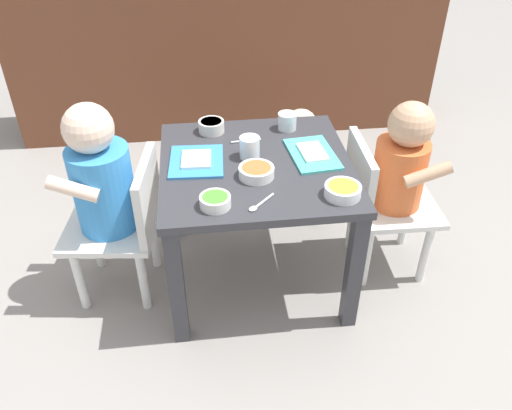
{
  "coord_description": "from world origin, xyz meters",
  "views": [
    {
      "loc": [
        -0.16,
        -1.34,
        1.27
      ],
      "look_at": [
        0.0,
        0.0,
        0.29
      ],
      "focal_mm": 36.7,
      "sensor_mm": 36.0,
      "label": 1
    }
  ],
  "objects_px": {
    "cereal_bowl_right_side": "(211,126)",
    "spoon_by_left_tray": "(259,204)",
    "water_cup_left": "(287,122)",
    "dog": "(266,140)",
    "food_tray_right": "(312,154)",
    "seated_child_left": "(106,185)",
    "seated_child_right": "(396,172)",
    "veggie_bowl_near": "(215,201)",
    "veggie_bowl_far": "(343,190)",
    "cereal_bowl_left_side": "(256,172)",
    "dining_table": "(256,184)",
    "water_cup_right": "(250,149)",
    "food_tray_left": "(196,161)",
    "spoon_by_right_tray": "(249,140)"
  },
  "relations": [
    {
      "from": "seated_child_left",
      "to": "veggie_bowl_near",
      "type": "xyz_separation_m",
      "value": [
        0.32,
        -0.2,
        0.06
      ]
    },
    {
      "from": "water_cup_left",
      "to": "spoon_by_left_tray",
      "type": "distance_m",
      "value": 0.45
    },
    {
      "from": "food_tray_left",
      "to": "dog",
      "type": "bearing_deg",
      "value": 61.37
    },
    {
      "from": "veggie_bowl_far",
      "to": "cereal_bowl_left_side",
      "type": "distance_m",
      "value": 0.25
    },
    {
      "from": "dog",
      "to": "cereal_bowl_left_side",
      "type": "bearing_deg",
      "value": -100.73
    },
    {
      "from": "seated_child_left",
      "to": "seated_child_right",
      "type": "bearing_deg",
      "value": 0.24
    },
    {
      "from": "dog",
      "to": "water_cup_left",
      "type": "bearing_deg",
      "value": -87.03
    },
    {
      "from": "food_tray_right",
      "to": "water_cup_right",
      "type": "relative_size",
      "value": 3.25
    },
    {
      "from": "water_cup_left",
      "to": "spoon_by_left_tray",
      "type": "relative_size",
      "value": 0.78
    },
    {
      "from": "water_cup_left",
      "to": "water_cup_right",
      "type": "xyz_separation_m",
      "value": [
        -0.14,
        -0.17,
        0.0
      ]
    },
    {
      "from": "dog",
      "to": "food_tray_left",
      "type": "xyz_separation_m",
      "value": [
        -0.29,
        -0.53,
        0.24
      ]
    },
    {
      "from": "food_tray_left",
      "to": "veggie_bowl_far",
      "type": "distance_m",
      "value": 0.45
    },
    {
      "from": "dining_table",
      "to": "water_cup_left",
      "type": "xyz_separation_m",
      "value": [
        0.13,
        0.2,
        0.1
      ]
    },
    {
      "from": "cereal_bowl_right_side",
      "to": "spoon_by_left_tray",
      "type": "height_order",
      "value": "cereal_bowl_right_side"
    },
    {
      "from": "dog",
      "to": "food_tray_right",
      "type": "distance_m",
      "value": 0.59
    },
    {
      "from": "seated_child_left",
      "to": "spoon_by_right_tray",
      "type": "distance_m",
      "value": 0.47
    },
    {
      "from": "seated_child_right",
      "to": "water_cup_left",
      "type": "relative_size",
      "value": 9.96
    },
    {
      "from": "water_cup_left",
      "to": "cereal_bowl_left_side",
      "type": "xyz_separation_m",
      "value": [
        -0.14,
        -0.28,
        -0.01
      ]
    },
    {
      "from": "seated_child_right",
      "to": "water_cup_left",
      "type": "height_order",
      "value": "seated_child_right"
    },
    {
      "from": "cereal_bowl_right_side",
      "to": "spoon_by_right_tray",
      "type": "distance_m",
      "value": 0.14
    },
    {
      "from": "food_tray_left",
      "to": "spoon_by_left_tray",
      "type": "distance_m",
      "value": 0.29
    },
    {
      "from": "dog",
      "to": "veggie_bowl_near",
      "type": "bearing_deg",
      "value": -107.91
    },
    {
      "from": "veggie_bowl_far",
      "to": "spoon_by_left_tray",
      "type": "relative_size",
      "value": 1.27
    },
    {
      "from": "spoon_by_right_tray",
      "to": "dog",
      "type": "bearing_deg",
      "value": 74.37
    },
    {
      "from": "dog",
      "to": "water_cup_right",
      "type": "distance_m",
      "value": 0.59
    },
    {
      "from": "water_cup_left",
      "to": "spoon_by_right_tray",
      "type": "bearing_deg",
      "value": -153.26
    },
    {
      "from": "veggie_bowl_near",
      "to": "spoon_by_left_tray",
      "type": "bearing_deg",
      "value": -4.57
    },
    {
      "from": "dining_table",
      "to": "food_tray_right",
      "type": "relative_size",
      "value": 2.62
    },
    {
      "from": "seated_child_left",
      "to": "veggie_bowl_far",
      "type": "bearing_deg",
      "value": -16.23
    },
    {
      "from": "veggie_bowl_near",
      "to": "cereal_bowl_left_side",
      "type": "bearing_deg",
      "value": 46.08
    },
    {
      "from": "water_cup_right",
      "to": "spoon_by_left_tray",
      "type": "distance_m",
      "value": 0.25
    },
    {
      "from": "food_tray_right",
      "to": "veggie_bowl_near",
      "type": "relative_size",
      "value": 2.62
    },
    {
      "from": "food_tray_left",
      "to": "spoon_by_right_tray",
      "type": "height_order",
      "value": "food_tray_left"
    },
    {
      "from": "cereal_bowl_right_side",
      "to": "water_cup_left",
      "type": "bearing_deg",
      "value": -2.32
    },
    {
      "from": "water_cup_left",
      "to": "cereal_bowl_left_side",
      "type": "relative_size",
      "value": 0.6
    },
    {
      "from": "water_cup_left",
      "to": "food_tray_right",
      "type": "bearing_deg",
      "value": -74.93
    },
    {
      "from": "dog",
      "to": "water_cup_left",
      "type": "distance_m",
      "value": 0.43
    },
    {
      "from": "seated_child_right",
      "to": "cereal_bowl_right_side",
      "type": "relative_size",
      "value": 7.26
    },
    {
      "from": "cereal_bowl_left_side",
      "to": "spoon_by_left_tray",
      "type": "bearing_deg",
      "value": -94.49
    },
    {
      "from": "food_tray_right",
      "to": "spoon_by_left_tray",
      "type": "xyz_separation_m",
      "value": [
        -0.2,
        -0.24,
        -0.0
      ]
    },
    {
      "from": "dining_table",
      "to": "veggie_bowl_near",
      "type": "bearing_deg",
      "value": -123.12
    },
    {
      "from": "food_tray_left",
      "to": "spoon_by_left_tray",
      "type": "relative_size",
      "value": 2.44
    },
    {
      "from": "seated_child_left",
      "to": "cereal_bowl_left_side",
      "type": "relative_size",
      "value": 6.46
    },
    {
      "from": "veggie_bowl_far",
      "to": "spoon_by_left_tray",
      "type": "distance_m",
      "value": 0.23
    },
    {
      "from": "seated_child_right",
      "to": "cereal_bowl_left_side",
      "type": "height_order",
      "value": "seated_child_right"
    },
    {
      "from": "seated_child_left",
      "to": "cereal_bowl_right_side",
      "type": "height_order",
      "value": "seated_child_left"
    },
    {
      "from": "food_tray_right",
      "to": "spoon_by_left_tray",
      "type": "bearing_deg",
      "value": -129.46
    },
    {
      "from": "dining_table",
      "to": "veggie_bowl_far",
      "type": "distance_m",
      "value": 0.31
    },
    {
      "from": "spoon_by_right_tray",
      "to": "dining_table",
      "type": "bearing_deg",
      "value": -87.71
    },
    {
      "from": "seated_child_right",
      "to": "water_cup_left",
      "type": "distance_m",
      "value": 0.39
    }
  ]
}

